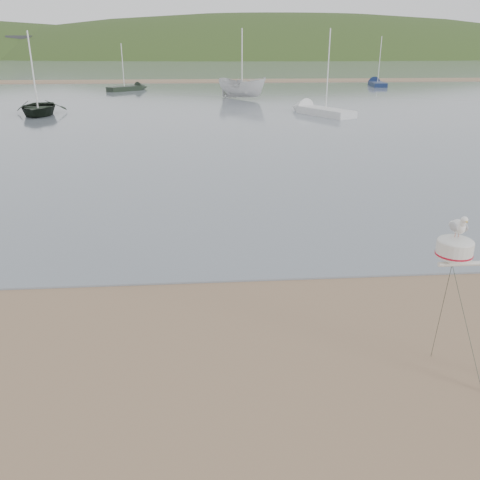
{
  "coord_description": "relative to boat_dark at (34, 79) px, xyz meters",
  "views": [
    {
      "loc": [
        1.12,
        -6.11,
        4.9
      ],
      "look_at": [
        1.69,
        1.0,
        2.15
      ],
      "focal_mm": 38.0,
      "sensor_mm": 36.0,
      "label": 1
    }
  ],
  "objects": [
    {
      "name": "sailboat_white_near",
      "position": [
        20.38,
        -0.44,
        -2.3
      ],
      "size": [
        4.38,
        6.52,
        6.49
      ],
      "color": "silver",
      "rests_on": "ground"
    },
    {
      "name": "sandbar",
      "position": [
        10.69,
        36.61,
        -2.53
      ],
      "size": [
        560.0,
        7.0,
        0.07
      ],
      "primitive_type": "cube",
      "color": "#85674D",
      "rests_on": "water"
    },
    {
      "name": "water",
      "position": [
        10.69,
        98.61,
        -2.59
      ],
      "size": [
        560.0,
        256.0,
        0.04
      ],
      "primitive_type": "cube",
      "color": "slate",
      "rests_on": "ground"
    },
    {
      "name": "far_cottages",
      "position": [
        13.69,
        162.61,
        1.39
      ],
      "size": [
        294.4,
        6.3,
        8.0
      ],
      "color": "silver",
      "rests_on": "ground"
    },
    {
      "name": "boat_dark",
      "position": [
        0.0,
        0.0,
        0.0
      ],
      "size": [
        3.77,
        1.5,
        5.13
      ],
      "primitive_type": "imported",
      "rotation": [
        0.0,
        0.0,
        0.12
      ],
      "color": "black",
      "rests_on": "water"
    },
    {
      "name": "sailboat_dark_mid",
      "position": [
        4.45,
        21.7,
        -2.3
      ],
      "size": [
        4.71,
        4.77,
        5.42
      ],
      "color": "black",
      "rests_on": "ground"
    },
    {
      "name": "ground",
      "position": [
        10.69,
        -33.39,
        -2.61
      ],
      "size": [
        560.0,
        560.0,
        0.0
      ],
      "primitive_type": "plane",
      "color": "#85674D",
      "rests_on": "ground"
    },
    {
      "name": "sailboat_blue_far",
      "position": [
        34.57,
        26.99,
        -2.3
      ],
      "size": [
        2.45,
        6.56,
        6.38
      ],
      "color": "#142349",
      "rests_on": "ground"
    },
    {
      "name": "hill_ridge",
      "position": [
        29.2,
        201.61,
        -22.3
      ],
      "size": [
        620.0,
        180.0,
        80.0
      ],
      "color": "#273C18",
      "rests_on": "ground"
    },
    {
      "name": "boat_white",
      "position": [
        16.03,
        10.82,
        0.1
      ],
      "size": [
        2.86,
        2.86,
        5.33
      ],
      "primitive_type": "imported",
      "rotation": [
        0.0,
        0.0,
        0.89
      ],
      "color": "silver",
      "rests_on": "water"
    }
  ]
}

